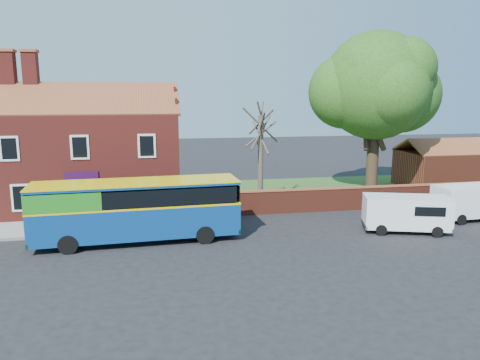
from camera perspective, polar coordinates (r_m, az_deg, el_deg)
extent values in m
plane|color=black|center=(23.57, -3.69, -8.90)|extent=(120.00, 120.00, 0.00)
cube|color=gray|center=(29.23, -18.90, -5.46)|extent=(18.00, 3.50, 0.12)
cube|color=slate|center=(27.57, -19.42, -6.43)|extent=(18.00, 0.15, 0.14)
cube|color=#426B28|center=(39.16, 13.17, -1.24)|extent=(26.00, 12.00, 0.04)
cube|color=maroon|center=(34.18, -17.86, 2.33)|extent=(12.00, 8.00, 6.50)
cube|color=brown|center=(31.89, -18.74, 9.40)|extent=(12.30, 4.08, 2.16)
cube|color=brown|center=(35.85, -17.84, 9.52)|extent=(12.30, 4.08, 2.16)
cube|color=maroon|center=(34.86, -26.46, 12.05)|extent=(0.90, 0.90, 2.20)
cube|color=maroon|center=(34.51, -24.18, 12.25)|extent=(0.90, 0.90, 2.20)
cube|color=black|center=(30.05, -18.95, 3.80)|extent=(1.10, 0.06, 1.50)
cube|color=#4C0F19|center=(30.61, -18.57, -2.72)|extent=(0.95, 0.04, 2.10)
cube|color=silver|center=(30.62, -18.57, -2.62)|extent=(1.20, 0.06, 2.30)
cube|color=#2E0B33|center=(30.27, -18.76, 0.41)|extent=(2.00, 0.06, 0.60)
cube|color=maroon|center=(33.73, 17.28, -2.06)|extent=(22.00, 0.30, 1.50)
cube|color=brown|center=(33.57, 17.36, -0.73)|extent=(22.00, 0.38, 0.10)
cube|color=maroon|center=(43.28, 24.25, 1.20)|extent=(8.00, 5.00, 3.00)
cube|color=brown|center=(42.02, 25.42, 3.68)|extent=(8.20, 2.56, 1.24)
cube|color=brown|center=(44.05, 23.53, 4.10)|extent=(8.20, 2.56, 1.24)
cube|color=navy|center=(25.59, -12.39, -4.68)|extent=(10.83, 3.26, 1.70)
cube|color=#DAB80B|center=(25.38, -12.46, -2.83)|extent=(10.85, 3.28, 0.10)
cube|color=black|center=(25.27, -12.51, -1.70)|extent=(10.40, 3.26, 0.85)
cube|color=#23851D|center=(25.47, -20.47, -2.03)|extent=(3.78, 2.91, 0.91)
cube|color=navy|center=(25.16, -12.56, -0.42)|extent=(10.83, 3.26, 0.14)
cube|color=#DAB80B|center=(25.15, -12.57, -0.24)|extent=(10.87, 3.30, 0.06)
cylinder|color=black|center=(24.78, -20.24, -7.40)|extent=(0.98, 0.33, 0.96)
cylinder|color=black|center=(27.17, -19.66, -5.79)|extent=(0.98, 0.33, 0.96)
cylinder|color=black|center=(24.88, -4.29, -6.68)|extent=(0.98, 0.33, 0.96)
cylinder|color=black|center=(27.26, -5.16, -5.15)|extent=(0.98, 0.33, 0.96)
cube|color=white|center=(28.34, 19.62, -3.68)|extent=(5.04, 3.17, 1.79)
cube|color=black|center=(28.83, 23.75, -3.15)|extent=(0.54, 1.55, 0.70)
cube|color=black|center=(29.15, 23.96, -5.22)|extent=(0.65, 1.83, 0.23)
cylinder|color=black|center=(27.42, 16.83, -5.85)|extent=(0.66, 0.39, 0.62)
cylinder|color=black|center=(29.08, 16.23, -4.88)|extent=(0.66, 0.39, 0.62)
cylinder|color=black|center=(28.12, 22.90, -5.83)|extent=(0.66, 0.39, 0.62)
cylinder|color=black|center=(29.75, 21.97, -4.89)|extent=(0.66, 0.39, 0.62)
cube|color=white|center=(32.78, 26.60, -2.20)|extent=(5.05, 2.26, 1.88)
cylinder|color=black|center=(31.29, 25.34, -4.38)|extent=(0.66, 0.26, 0.65)
cylinder|color=black|center=(32.70, 23.30, -3.61)|extent=(0.66, 0.26, 0.65)
cylinder|color=black|center=(37.30, 15.82, 2.03)|extent=(0.89, 0.89, 5.14)
sphere|color=#497B26|center=(36.92, 16.28, 10.98)|extent=(8.04, 8.04, 8.04)
sphere|color=#497B26|center=(38.41, 19.10, 9.79)|extent=(5.81, 5.81, 5.81)
sphere|color=#497B26|center=(36.64, 12.75, 10.45)|extent=(5.58, 5.58, 5.58)
cylinder|color=#4C4238|center=(32.19, 2.53, 2.22)|extent=(0.36, 0.36, 6.35)
cylinder|color=#4C4238|center=(31.94, 2.56, 6.25)|extent=(0.37, 3.10, 2.49)
cylinder|color=#4C4238|center=(31.95, 2.56, 5.84)|extent=(1.62, 2.29, 2.28)
cylinder|color=#4C4238|center=(31.92, 2.56, 6.65)|extent=(2.60, 1.19, 2.53)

